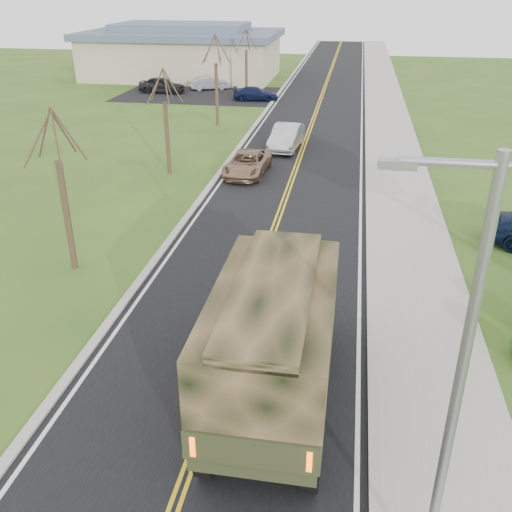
# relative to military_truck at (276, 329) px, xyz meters

# --- Properties ---
(ground) EXTENTS (160.00, 160.00, 0.00)m
(ground) POSITION_rel_military_truck_xyz_m (-1.60, -3.74, -2.20)
(ground) COLOR #31501A
(ground) RESTS_ON ground
(road) EXTENTS (8.00, 120.00, 0.01)m
(road) POSITION_rel_military_truck_xyz_m (-1.60, 36.26, -2.20)
(road) COLOR black
(road) RESTS_ON ground
(curb_right) EXTENTS (0.30, 120.00, 0.12)m
(curb_right) POSITION_rel_military_truck_xyz_m (2.55, 36.26, -2.14)
(curb_right) COLOR #9E998E
(curb_right) RESTS_ON ground
(sidewalk_right) EXTENTS (3.20, 120.00, 0.10)m
(sidewalk_right) POSITION_rel_military_truck_xyz_m (4.30, 36.26, -2.15)
(sidewalk_right) COLOR #9E998E
(sidewalk_right) RESTS_ON ground
(curb_left) EXTENTS (0.30, 120.00, 0.10)m
(curb_left) POSITION_rel_military_truck_xyz_m (-5.75, 36.26, -2.15)
(curb_left) COLOR #9E998E
(curb_left) RESTS_ON ground
(street_light) EXTENTS (1.65, 0.22, 8.00)m
(street_light) POSITION_rel_military_truck_xyz_m (3.30, -4.24, 2.23)
(street_light) COLOR gray
(street_light) RESTS_ON ground
(bare_tree_a) EXTENTS (1.93, 2.26, 6.08)m
(bare_tree_a) POSITION_rel_military_truck_xyz_m (-8.60, 6.26, 0.42)
(bare_tree_a) COLOR #38281C
(bare_tree_a) RESTS_ON ground
(bare_tree_b) EXTENTS (1.83, 2.14, 5.73)m
(bare_tree_b) POSITION_rel_military_truck_xyz_m (-8.60, 18.26, 0.27)
(bare_tree_b) COLOR #38281C
(bare_tree_b) RESTS_ON ground
(bare_tree_c) EXTENTS (2.04, 2.39, 6.42)m
(bare_tree_c) POSITION_rel_military_truck_xyz_m (-8.60, 30.26, 0.57)
(bare_tree_c) COLOR #38281C
(bare_tree_c) RESTS_ON ground
(bare_tree_d) EXTENTS (1.88, 2.20, 5.91)m
(bare_tree_d) POSITION_rel_military_truck_xyz_m (-8.60, 42.26, 0.35)
(bare_tree_d) COLOR #38281C
(bare_tree_d) RESTS_ON ground
(commercial_building) EXTENTS (25.50, 21.50, 5.65)m
(commercial_building) POSITION_rel_military_truck_xyz_m (-17.58, 52.23, 0.48)
(commercial_building) COLOR tan
(commercial_building) RESTS_ON ground
(military_truck) EXTENTS (2.73, 7.73, 3.85)m
(military_truck) POSITION_rel_military_truck_xyz_m (0.00, 0.00, 0.00)
(military_truck) COLOR black
(military_truck) RESTS_ON ground
(suv_champagne) EXTENTS (2.35, 4.65, 1.26)m
(suv_champagne) POSITION_rel_military_truck_xyz_m (-4.18, 18.74, -1.57)
(suv_champagne) COLOR #8C6A4F
(suv_champagne) RESTS_ON ground
(sedan_silver) EXTENTS (1.97, 4.76, 1.53)m
(sedan_silver) POSITION_rel_military_truck_xyz_m (-2.69, 24.42, -1.44)
(sedan_silver) COLOR silver
(sedan_silver) RESTS_ON ground
(lot_car_dark) EXTENTS (4.46, 2.00, 1.49)m
(lot_car_dark) POSITION_rel_military_truck_xyz_m (-16.90, 42.40, -1.46)
(lot_car_dark) COLOR black
(lot_car_dark) RESTS_ON ground
(lot_car_silver) EXTENTS (4.04, 2.77, 1.26)m
(lot_car_silver) POSITION_rel_military_truck_xyz_m (-12.82, 44.93, -1.57)
(lot_car_silver) COLOR #9E9DA2
(lot_car_silver) RESTS_ON ground
(lot_car_navy) EXTENTS (4.18, 2.00, 1.18)m
(lot_car_navy) POSITION_rel_military_truck_xyz_m (-7.39, 40.21, -1.62)
(lot_car_navy) COLOR #0E1435
(lot_car_navy) RESTS_ON ground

